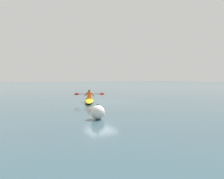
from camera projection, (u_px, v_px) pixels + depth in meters
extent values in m
plane|color=#334C56|center=(101.00, 102.00, 18.19)|extent=(160.00, 160.00, 0.00)
ellipsoid|color=#EAB214|center=(89.00, 100.00, 17.72)|extent=(2.29, 4.18, 0.31)
torus|color=black|center=(89.00, 99.00, 17.61)|extent=(0.80, 0.80, 0.04)
cylinder|color=black|center=(90.00, 97.00, 18.98)|extent=(0.18, 0.18, 0.02)
cylinder|color=#E04C14|center=(89.00, 95.00, 17.81)|extent=(0.33, 0.33, 0.52)
sphere|color=brown|center=(89.00, 91.00, 17.79)|extent=(0.21, 0.21, 0.21)
cylinder|color=black|center=(89.00, 94.00, 18.01)|extent=(1.93, 0.85, 0.03)
ellipsoid|color=red|center=(77.00, 94.00, 17.92)|extent=(0.38, 0.19, 0.17)
ellipsoid|color=red|center=(102.00, 94.00, 18.09)|extent=(0.38, 0.19, 0.17)
cylinder|color=brown|center=(86.00, 94.00, 17.87)|extent=(0.32, 0.16, 0.34)
cylinder|color=brown|center=(93.00, 94.00, 17.91)|extent=(0.24, 0.27, 0.34)
sphere|color=silver|center=(98.00, 112.00, 10.53)|extent=(0.69, 0.69, 0.69)
torus|color=#333338|center=(98.00, 105.00, 10.51)|extent=(0.12, 0.12, 0.02)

